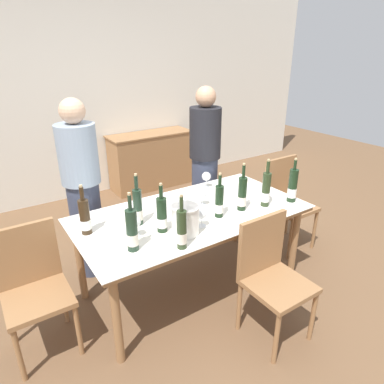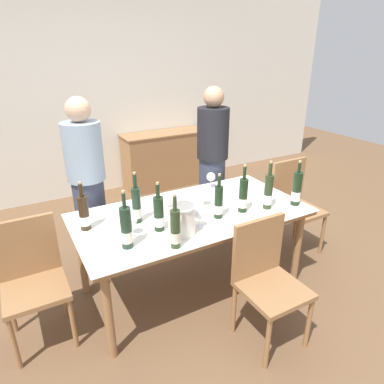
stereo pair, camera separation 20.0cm
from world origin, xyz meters
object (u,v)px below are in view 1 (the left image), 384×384
Objects in this scene: wine_glass_2 at (202,194)px; wine_glass_0 at (206,177)px; person_host at (83,192)px; wine_bottle_6 at (162,216)px; chair_left_end at (33,282)px; chair_right_end at (286,197)px; person_guest_left at (205,164)px; chair_near_front at (270,270)px; dining_table at (192,219)px; wine_bottle_8 at (266,190)px; wine_bottle_2 at (85,217)px; ice_bucket at (185,219)px; wine_bottle_7 at (138,207)px; sideboard_cabinet at (151,160)px; wine_bottle_1 at (182,230)px; wine_bottle_4 at (219,202)px; wine_glass_3 at (202,214)px; wine_bottle_5 at (292,187)px; wine_glass_1 at (135,223)px; wine_bottle_3 at (242,194)px; wine_bottle_0 at (132,231)px.

wine_glass_0 is at bearing 49.42° from wine_glass_2.
wine_bottle_6 is at bearing -70.99° from person_host.
chair_right_end is at bearing 0.03° from chair_left_end.
chair_near_front is at bearing -107.89° from person_guest_left.
wine_bottle_8 reaches higher than dining_table.
wine_bottle_2 is at bearing 149.51° from wine_bottle_6.
ice_bucket is 0.39m from wine_bottle_7.
wine_bottle_8 reaches higher than chair_right_end.
person_host is (0.58, 0.66, 0.29)m from chair_left_end.
wine_bottle_1 is (-1.19, -2.76, 0.46)m from sideboard_cabinet.
wine_bottle_2 is at bearing 161.56° from wine_bottle_4.
wine_glass_3 is (-0.91, -2.59, 0.43)m from sideboard_cabinet.
wine_bottle_6 is (-0.35, -0.14, 0.19)m from dining_table.
wine_bottle_1 is 2.54× the size of wine_glass_0.
wine_glass_0 is at bearing 78.51° from chair_near_front.
wine_glass_2 is 0.17× the size of chair_near_front.
wine_bottle_2 is at bearing -169.22° from wine_glass_0.
sideboard_cabinet is 1.38× the size of chair_near_front.
sideboard_cabinet is at bearing 100.09° from chair_right_end.
wine_bottle_6 is at bearing -146.28° from wine_glass_0.
wine_glass_1 is at bearing 172.02° from wine_bottle_5.
wine_glass_3 is 0.16× the size of chair_near_front.
wine_bottle_3 reaches higher than wine_glass_2.
wine_bottle_6 reaches higher than wine_bottle_4.
dining_table is at bearing 48.26° from ice_bucket.
wine_bottle_8 is (0.82, 0.02, 0.03)m from ice_bucket.
wine_bottle_0 reaches higher than chair_near_front.
wine_bottle_0 is 0.25× the size of person_guest_left.
wine_bottle_0 reaches higher than wine_glass_0.
wine_bottle_8 reaches higher than wine_bottle_6.
wine_glass_0 is 0.41m from wine_glass_2.
wine_bottle_1 is 0.42× the size of chair_right_end.
dining_table is 0.50m from wine_bottle_7.
chair_left_end is (-1.83, 0.32, -0.36)m from wine_bottle_8.
wine_bottle_3 is 0.99× the size of wine_bottle_7.
person_guest_left is at bearing 85.38° from wine_bottle_8.
wine_bottle_2 reaches higher than chair_right_end.
chair_right_end is 0.58× the size of person_guest_left.
dining_table is 1.01m from person_guest_left.
chair_left_end is 0.55× the size of person_guest_left.
wine_bottle_0 is 0.43m from wine_bottle_2.
wine_bottle_8 reaches higher than wine_glass_0.
person_guest_left reaches higher than chair_left_end.
chair_left_end is at bearing 170.47° from wine_bottle_3.
dining_table is at bearing -48.63° from person_host.
person_guest_left is at bearing 99.57° from wine_bottle_5.
wine_bottle_1 reaches higher than wine_bottle_4.
sideboard_cabinet is at bearing 60.66° from wine_glass_1.
wine_bottle_1 reaches higher than wine_bottle_6.
wine_bottle_4 is at bearing 178.65° from wine_bottle_3.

